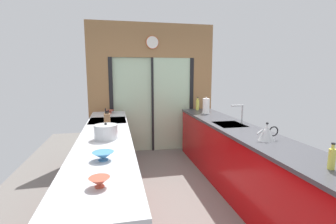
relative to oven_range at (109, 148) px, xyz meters
name	(u,v)px	position (x,y,z in m)	size (l,w,h in m)	color
ground_plane	(171,187)	(0.91, -0.65, -0.47)	(5.04, 7.60, 0.02)	slate
back_wall_unit	(152,81)	(0.91, 1.15, 1.07)	(2.64, 0.12, 2.70)	olive
left_counter_run	(106,174)	(0.00, -1.12, 0.01)	(0.62, 3.80, 0.92)	#AD0C0F
right_counter_run	(237,159)	(1.82, -0.95, 0.01)	(0.62, 3.80, 0.92)	#AD0C0F
sink_faucet	(240,111)	(1.97, -0.70, 0.65)	(0.19, 0.02, 0.29)	#B7BABC
oven_range	(109,148)	(0.00, 0.00, 0.00)	(0.60, 0.60, 0.92)	#B7BABC
mixing_bowl_near	(99,182)	(0.02, -2.42, 0.50)	(0.14, 0.14, 0.07)	#BC4C38
mixing_bowl_mid	(103,156)	(0.02, -1.89, 0.51)	(0.19, 0.19, 0.08)	teal
mixing_bowl_far	(110,111)	(0.02, 0.72, 0.50)	(0.18, 0.18, 0.06)	#BC4C38
knife_block	(107,121)	(0.02, -0.66, 0.57)	(0.08, 0.14, 0.29)	brown
stock_pot	(106,132)	(0.02, -1.18, 0.55)	(0.27, 0.27, 0.19)	#B7BABC
kettle	(267,132)	(1.80, -1.62, 0.56)	(0.27, 0.18, 0.21)	#B7BABC
soap_bottle_near	(332,158)	(1.80, -2.48, 0.55)	(0.05, 0.05, 0.22)	#D1CC4C
soap_bottle_far	(198,104)	(1.80, 0.78, 0.58)	(0.07, 0.07, 0.26)	#D1CC4C
paper_towel_roll	(206,106)	(1.80, 0.29, 0.61)	(0.15, 0.15, 0.32)	#B7BABC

